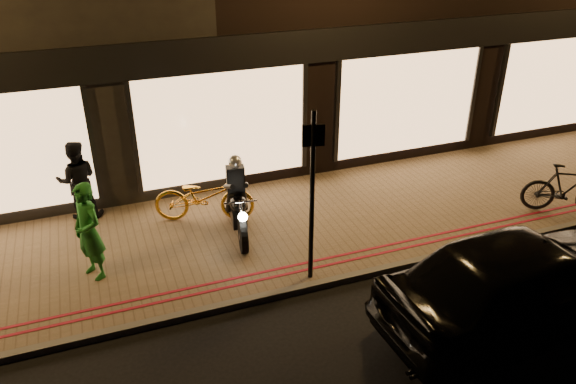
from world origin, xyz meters
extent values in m
plane|color=black|center=(0.00, 0.00, 0.00)|extent=(90.00, 90.00, 0.00)
cube|color=brown|center=(0.00, 2.00, 0.06)|extent=(50.00, 4.00, 0.12)
cube|color=#59544C|center=(0.00, 0.05, 0.06)|extent=(50.00, 0.14, 0.12)
cube|color=maroon|center=(0.00, 0.45, 0.12)|extent=(50.00, 0.06, 0.01)
cube|color=maroon|center=(0.00, 0.65, 0.12)|extent=(50.00, 0.06, 0.01)
cube|color=black|center=(0.00, 3.95, 3.15)|extent=(48.00, 0.12, 0.70)
cube|color=#FFC17F|center=(0.00, 3.94, 1.61)|extent=(3.60, 0.06, 2.38)
cube|color=#FFC17F|center=(4.50, 3.94, 1.61)|extent=(3.60, 0.06, 2.38)
cube|color=#FFC17F|center=(9.00, 3.94, 1.61)|extent=(3.60, 0.06, 2.38)
cylinder|color=black|center=(-0.35, 1.41, 0.44)|extent=(0.22, 0.65, 0.64)
cylinder|color=black|center=(-0.15, 2.69, 0.44)|extent=(0.22, 0.65, 0.64)
cylinder|color=silver|center=(-0.35, 1.41, 0.44)|extent=(0.16, 0.16, 0.14)
cylinder|color=silver|center=(-0.15, 2.69, 0.44)|extent=(0.16, 0.16, 0.14)
cube|color=black|center=(-0.24, 2.10, 0.52)|extent=(0.36, 0.73, 0.30)
ellipsoid|color=black|center=(-0.26, 1.97, 0.82)|extent=(0.40, 0.55, 0.29)
cube|color=black|center=(-0.20, 2.40, 0.82)|extent=(0.30, 0.58, 0.09)
cylinder|color=silver|center=(-0.32, 1.56, 1.07)|extent=(0.60, 0.12, 0.03)
cylinder|color=silver|center=(-0.34, 1.46, 0.74)|extent=(0.10, 0.33, 0.71)
sphere|color=white|center=(-0.36, 1.32, 0.90)|extent=(0.19, 0.19, 0.17)
cylinder|color=silver|center=(-0.05, 2.53, 0.40)|extent=(0.15, 0.55, 0.07)
cube|color=black|center=(-0.22, 2.27, 1.17)|extent=(0.37, 0.27, 0.55)
sphere|color=silver|center=(-0.22, 2.21, 1.58)|extent=(0.30, 0.30, 0.26)
cylinder|color=black|center=(-0.42, 1.98, 1.20)|extent=(0.10, 0.60, 0.34)
cylinder|color=black|center=(-0.11, 1.93, 1.20)|extent=(0.26, 0.60, 0.34)
cylinder|color=black|center=(-0.36, 2.25, 0.72)|extent=(0.16, 0.28, 0.46)
cylinder|color=black|center=(-0.08, 2.21, 0.72)|extent=(0.23, 0.29, 0.46)
cylinder|color=black|center=(0.50, 0.25, 1.62)|extent=(0.10, 0.10, 3.00)
cube|color=black|center=(0.50, 0.25, 2.72)|extent=(0.35, 0.11, 0.35)
imported|color=orange|center=(-0.73, 2.80, 0.64)|extent=(2.10, 1.31, 1.04)
imported|color=black|center=(6.28, 0.52, 0.65)|extent=(1.78, 1.31, 1.06)
imported|color=#1B671F|center=(-2.94, 1.60, 0.99)|extent=(0.68, 0.76, 1.74)
imported|color=black|center=(-3.04, 3.80, 0.94)|extent=(0.83, 0.67, 1.64)
imported|color=black|center=(3.10, -1.84, 0.80)|extent=(4.76, 2.13, 1.59)
camera|label=1|loc=(-2.63, -7.02, 5.86)|focal=35.00mm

